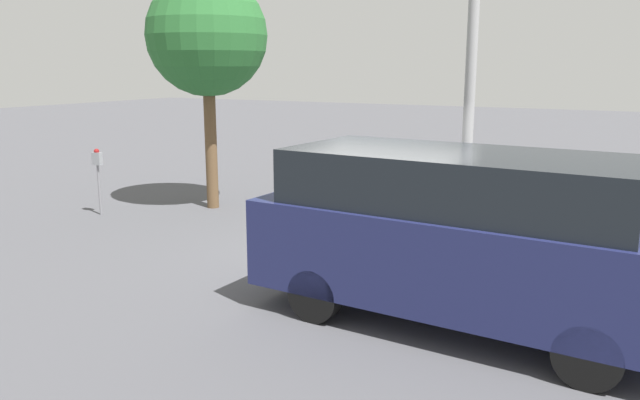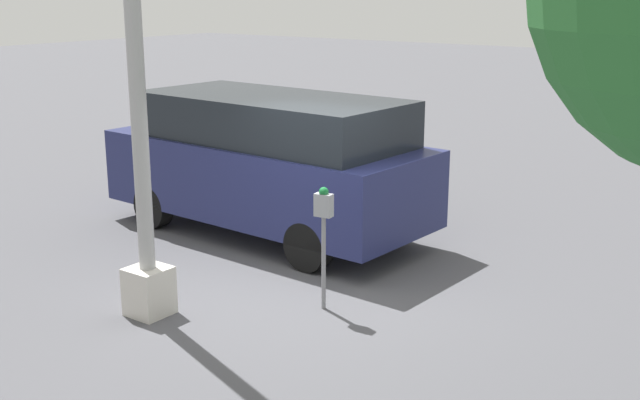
% 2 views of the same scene
% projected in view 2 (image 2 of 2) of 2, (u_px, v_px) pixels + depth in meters
% --- Properties ---
extents(ground_plane, '(80.00, 80.00, 0.00)m').
position_uv_depth(ground_plane, '(303.00, 286.00, 9.89)').
color(ground_plane, '#4C4C51').
extents(parking_meter_near, '(0.21, 0.13, 1.44)m').
position_uv_depth(parking_meter_near, '(324.00, 220.00, 8.93)').
color(parking_meter_near, gray).
rests_on(parking_meter_near, ground).
extents(lamp_post, '(0.44, 0.44, 5.29)m').
position_uv_depth(lamp_post, '(141.00, 155.00, 8.57)').
color(lamp_post, beige).
rests_on(lamp_post, ground).
extents(parked_van, '(5.07, 2.27, 2.07)m').
position_uv_depth(parked_van, '(268.00, 160.00, 11.73)').
color(parked_van, navy).
rests_on(parked_van, ground).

